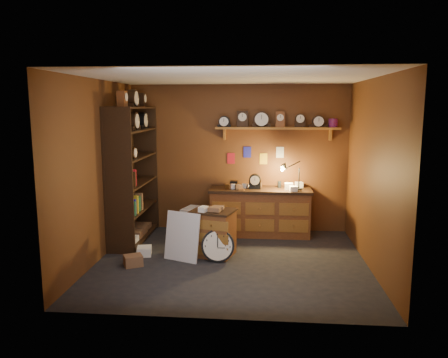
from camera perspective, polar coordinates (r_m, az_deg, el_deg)
floor at (r=6.66m, az=0.95°, el=-10.74°), size 4.00×4.00×0.00m
room_shell at (r=6.39m, az=1.46°, el=4.25°), size 4.02×3.62×2.71m
shelving_unit at (r=7.63m, az=-12.04°, el=1.35°), size 0.47×1.60×2.58m
workbench at (r=7.92m, az=4.74°, el=-3.92°), size 1.82×0.66×1.36m
low_cabinet at (r=6.83m, az=-1.41°, el=-6.75°), size 0.75×0.68×0.81m
big_round_clock at (r=6.60m, az=-0.81°, el=-8.71°), size 0.49×0.16×0.50m
white_panel at (r=6.77m, az=-5.46°, el=-10.46°), size 0.58×0.35×0.75m
mini_fridge at (r=7.99m, az=-3.57°, el=-5.51°), size 0.57×0.59×0.48m
floor_box_a at (r=6.61m, az=-11.77°, el=-10.38°), size 0.33×0.31×0.16m
floor_box_b at (r=7.03m, az=-10.37°, el=-9.25°), size 0.26×0.30×0.13m
floor_box_c at (r=7.78m, az=-3.46°, el=-6.99°), size 0.36×0.35×0.20m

